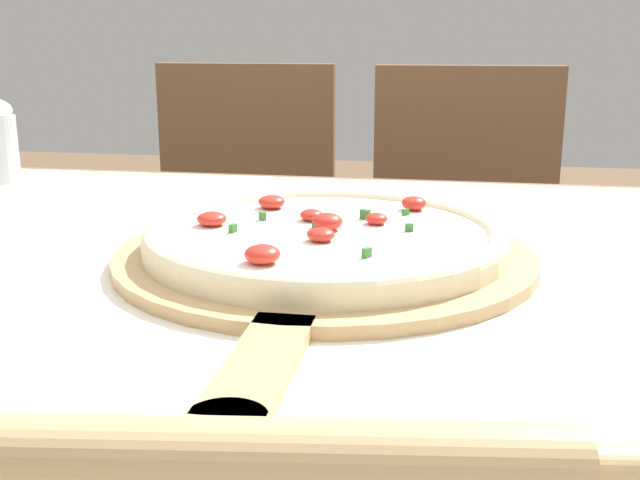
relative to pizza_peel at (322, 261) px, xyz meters
name	(u,v)px	position (x,y,z in m)	size (l,w,h in m)	color
dining_table	(276,375)	(-0.04, -0.03, -0.11)	(1.32, 1.03, 0.74)	brown
towel_cloth	(275,277)	(-0.04, -0.03, -0.01)	(1.24, 0.95, 0.00)	white
pizza_peel	(322,261)	(0.00, 0.00, 0.00)	(0.41, 0.57, 0.01)	tan
pizza	(325,237)	(0.00, 0.02, 0.02)	(0.35, 0.35, 0.04)	beige
rolling_pin	(165,463)	(-0.01, -0.40, 0.02)	(0.49, 0.10, 0.05)	tan
chair_left	(240,246)	(-0.32, 0.86, -0.24)	(0.42, 0.42, 0.88)	brown
chair_right	(465,256)	(0.15, 0.86, -0.24)	(0.43, 0.43, 0.88)	brown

